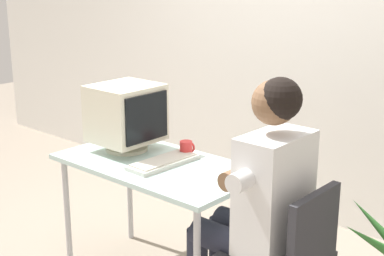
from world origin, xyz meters
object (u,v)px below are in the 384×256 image
crt_monitor (126,114)px  keyboard (164,162)px  desk (157,174)px  office_chair (286,254)px  person_seated (257,197)px  desk_mug (186,148)px

crt_monitor → keyboard: bearing=-6.7°
desk → keyboard: keyboard is taller
keyboard → office_chair: office_chair is taller
office_chair → person_seated: (-0.17, 0.00, 0.24)m
crt_monitor → keyboard: crt_monitor is taller
desk → desk_mug: bearing=77.1°
office_chair → keyboard: bearing=177.5°
keyboard → desk: bearing=-176.8°
desk → keyboard: bearing=3.2°
crt_monitor → desk_mug: size_ratio=4.43×
desk → person_seated: 0.71m
office_chair → person_seated: bearing=180.0°
desk → office_chair: size_ratio=1.39×
office_chair → desk_mug: bearing=164.6°
person_seated → desk_mug: (-0.66, 0.23, 0.05)m
desk → crt_monitor: 0.41m
desk → crt_monitor: (-0.29, 0.04, 0.29)m
desk → crt_monitor: bearing=171.6°
desk_mug → person_seated: bearing=-19.3°
person_seated → keyboard: bearing=176.9°
desk_mug → office_chair: bearing=-15.4°
desk → keyboard: 0.10m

